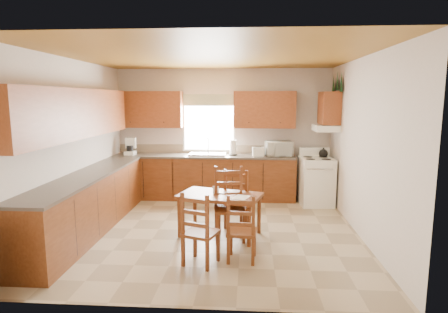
# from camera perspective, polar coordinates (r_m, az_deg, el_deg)

# --- Properties ---
(floor) EXTENTS (4.50, 4.50, 0.00)m
(floor) POSITION_cam_1_polar(r_m,az_deg,el_deg) (6.07, -1.63, -11.21)
(floor) COLOR tan
(floor) RESTS_ON ground
(ceiling) EXTENTS (4.50, 4.50, 0.00)m
(ceiling) POSITION_cam_1_polar(r_m,az_deg,el_deg) (5.74, -1.75, 15.02)
(ceiling) COLOR #91631F
(ceiling) RESTS_ON floor
(wall_left) EXTENTS (4.50, 4.50, 0.00)m
(wall_left) POSITION_cam_1_polar(r_m,az_deg,el_deg) (6.37, -22.27, 1.58)
(wall_left) COLOR beige
(wall_left) RESTS_ON floor
(wall_right) EXTENTS (4.50, 4.50, 0.00)m
(wall_right) POSITION_cam_1_polar(r_m,az_deg,el_deg) (5.97, 20.34, 1.25)
(wall_right) COLOR beige
(wall_right) RESTS_ON floor
(wall_back) EXTENTS (4.50, 4.50, 0.00)m
(wall_back) POSITION_cam_1_polar(r_m,az_deg,el_deg) (7.98, -0.14, 3.57)
(wall_back) COLOR beige
(wall_back) RESTS_ON floor
(wall_front) EXTENTS (4.50, 4.50, 0.00)m
(wall_front) POSITION_cam_1_polar(r_m,az_deg,el_deg) (3.55, -5.17, -3.08)
(wall_front) COLOR beige
(wall_front) RESTS_ON floor
(lower_cab_back) EXTENTS (3.75, 0.60, 0.88)m
(lower_cab_back) POSITION_cam_1_polar(r_m,az_deg,el_deg) (7.86, -3.03, -3.24)
(lower_cab_back) COLOR brown
(lower_cab_back) RESTS_ON floor
(lower_cab_left) EXTENTS (0.60, 3.60, 0.88)m
(lower_cab_left) POSITION_cam_1_polar(r_m,az_deg,el_deg) (6.28, -19.91, -6.84)
(lower_cab_left) COLOR brown
(lower_cab_left) RESTS_ON floor
(counter_back) EXTENTS (3.75, 0.63, 0.04)m
(counter_back) POSITION_cam_1_polar(r_m,az_deg,el_deg) (7.77, -3.05, 0.08)
(counter_back) COLOR #494037
(counter_back) RESTS_ON lower_cab_back
(counter_left) EXTENTS (0.63, 3.60, 0.04)m
(counter_left) POSITION_cam_1_polar(r_m,az_deg,el_deg) (6.18, -20.14, -2.73)
(counter_left) COLOR #494037
(counter_left) RESTS_ON lower_cab_left
(backsplash) EXTENTS (3.75, 0.01, 0.18)m
(backsplash) POSITION_cam_1_polar(r_m,az_deg,el_deg) (8.04, -2.81, 1.16)
(backsplash) COLOR gray
(backsplash) RESTS_ON counter_back
(upper_cab_back_left) EXTENTS (1.41, 0.33, 0.75)m
(upper_cab_back_left) POSITION_cam_1_polar(r_m,az_deg,el_deg) (8.05, -11.38, 7.04)
(upper_cab_back_left) COLOR brown
(upper_cab_back_left) RESTS_ON wall_back
(upper_cab_back_right) EXTENTS (1.25, 0.33, 0.75)m
(upper_cab_back_right) POSITION_cam_1_polar(r_m,az_deg,el_deg) (7.77, 6.17, 7.11)
(upper_cab_back_right) COLOR brown
(upper_cab_back_right) RESTS_ON wall_back
(upper_cab_left) EXTENTS (0.33, 3.60, 0.75)m
(upper_cab_left) POSITION_cam_1_polar(r_m,az_deg,el_deg) (6.13, -21.77, 6.10)
(upper_cab_left) COLOR brown
(upper_cab_left) RESTS_ON wall_left
(upper_cab_stove) EXTENTS (0.33, 0.62, 0.62)m
(upper_cab_stove) POSITION_cam_1_polar(r_m,az_deg,el_deg) (7.49, 15.74, 7.12)
(upper_cab_stove) COLOR brown
(upper_cab_stove) RESTS_ON wall_right
(range_hood) EXTENTS (0.44, 0.62, 0.12)m
(range_hood) POSITION_cam_1_polar(r_m,az_deg,el_deg) (7.50, 15.24, 4.23)
(range_hood) COLOR white
(range_hood) RESTS_ON wall_right
(window_frame) EXTENTS (1.13, 0.02, 1.18)m
(window_frame) POSITION_cam_1_polar(r_m,az_deg,el_deg) (7.96, -2.32, 4.99)
(window_frame) COLOR white
(window_frame) RESTS_ON wall_back
(window_pane) EXTENTS (1.05, 0.01, 1.10)m
(window_pane) POSITION_cam_1_polar(r_m,az_deg,el_deg) (7.96, -2.33, 4.99)
(window_pane) COLOR white
(window_pane) RESTS_ON wall_back
(window_valance) EXTENTS (1.19, 0.01, 0.24)m
(window_valance) POSITION_cam_1_polar(r_m,az_deg,el_deg) (7.91, -2.37, 8.59)
(window_valance) COLOR #4D6739
(window_valance) RESTS_ON wall_back
(sink_basin) EXTENTS (0.75, 0.45, 0.04)m
(sink_basin) POSITION_cam_1_polar(r_m,az_deg,el_deg) (7.76, -2.51, 0.36)
(sink_basin) COLOR silver
(sink_basin) RESTS_ON counter_back
(pine_decal_a) EXTENTS (0.22, 0.22, 0.36)m
(pine_decal_a) POSITION_cam_1_polar(r_m,az_deg,el_deg) (7.21, 17.45, 10.81)
(pine_decal_a) COLOR black
(pine_decal_a) RESTS_ON wall_right
(pine_decal_b) EXTENTS (0.22, 0.22, 0.36)m
(pine_decal_b) POSITION_cam_1_polar(r_m,az_deg,el_deg) (7.52, 16.89, 11.04)
(pine_decal_b) COLOR black
(pine_decal_b) RESTS_ON wall_right
(pine_decal_c) EXTENTS (0.22, 0.22, 0.36)m
(pine_decal_c) POSITION_cam_1_polar(r_m,az_deg,el_deg) (7.83, 16.35, 10.66)
(pine_decal_c) COLOR black
(pine_decal_c) RESTS_ON wall_right
(stove) EXTENTS (0.66, 0.68, 0.91)m
(stove) POSITION_cam_1_polar(r_m,az_deg,el_deg) (7.60, 13.85, -3.79)
(stove) COLOR white
(stove) RESTS_ON floor
(coffeemaker) EXTENTS (0.28, 0.31, 0.36)m
(coffeemaker) POSITION_cam_1_polar(r_m,az_deg,el_deg) (8.03, -14.12, 1.55)
(coffeemaker) COLOR white
(coffeemaker) RESTS_ON counter_back
(paper_towel) EXTENTS (0.16, 0.16, 0.31)m
(paper_towel) POSITION_cam_1_polar(r_m,az_deg,el_deg) (7.74, 1.38, 1.37)
(paper_towel) COLOR white
(paper_towel) RESTS_ON counter_back
(toaster) EXTENTS (0.24, 0.18, 0.18)m
(toaster) POSITION_cam_1_polar(r_m,az_deg,el_deg) (7.63, 5.20, 0.73)
(toaster) COLOR white
(toaster) RESTS_ON counter_back
(microwave) EXTENTS (0.54, 0.42, 0.30)m
(microwave) POSITION_cam_1_polar(r_m,az_deg,el_deg) (7.72, 8.36, 1.19)
(microwave) COLOR white
(microwave) RESTS_ON counter_back
(dining_table) EXTENTS (1.35, 0.99, 0.65)m
(dining_table) POSITION_cam_1_polar(r_m,az_deg,el_deg) (5.78, -0.63, -8.87)
(dining_table) COLOR brown
(dining_table) RESTS_ON floor
(chair_near_left) EXTENTS (0.40, 0.38, 0.88)m
(chair_near_left) POSITION_cam_1_polar(r_m,az_deg,el_deg) (4.90, 2.73, -10.72)
(chair_near_left) COLOR brown
(chair_near_left) RESTS_ON floor
(chair_near_right) EXTENTS (0.50, 0.49, 0.94)m
(chair_near_right) POSITION_cam_1_polar(r_m,az_deg,el_deg) (4.79, -3.57, -10.82)
(chair_near_right) COLOR brown
(chair_near_right) RESTS_ON floor
(chair_far_left) EXTENTS (0.50, 0.48, 1.06)m
(chair_far_left) POSITION_cam_1_polar(r_m,az_deg,el_deg) (5.57, 0.85, -7.33)
(chair_far_left) COLOR brown
(chair_far_left) RESTS_ON floor
(chair_far_right) EXTENTS (0.48, 0.47, 0.97)m
(chair_far_right) POSITION_cam_1_polar(r_m,az_deg,el_deg) (5.82, 1.39, -7.11)
(chair_far_right) COLOR brown
(chair_far_right) RESTS_ON floor
(table_paper) EXTENTS (0.28, 0.32, 0.00)m
(table_paper) POSITION_cam_1_polar(r_m,az_deg,el_deg) (5.52, 2.65, -6.22)
(table_paper) COLOR white
(table_paper) RESTS_ON dining_table
(table_card) EXTENTS (0.09, 0.04, 0.12)m
(table_card) POSITION_cam_1_polar(r_m,az_deg,el_deg) (5.69, -1.26, -5.13)
(table_card) COLOR white
(table_card) RESTS_ON dining_table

